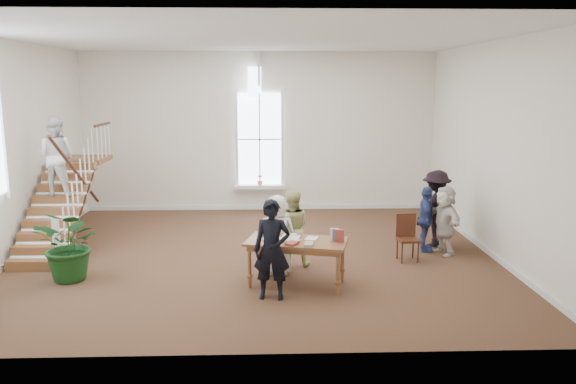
{
  "coord_description": "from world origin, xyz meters",
  "views": [
    {
      "loc": [
        0.27,
        -11.55,
        3.6
      ],
      "look_at": [
        0.67,
        0.4,
        1.29
      ],
      "focal_mm": 35.0,
      "sensor_mm": 36.0,
      "label": 1
    }
  ],
  "objects_px": {
    "floor_plant": "(71,245)",
    "woman_cluster_c": "(444,220)",
    "elderly_woman": "(277,235)",
    "woman_cluster_a": "(426,219)",
    "woman_cluster_b": "(436,208)",
    "library_table": "(296,245)",
    "police_officer": "(272,250)",
    "person_yellow": "(292,228)",
    "side_chair": "(407,235)"
  },
  "relations": [
    {
      "from": "side_chair",
      "to": "woman_cluster_c",
      "type": "bearing_deg",
      "value": 18.92
    },
    {
      "from": "library_table",
      "to": "floor_plant",
      "type": "relative_size",
      "value": 1.43
    },
    {
      "from": "library_table",
      "to": "police_officer",
      "type": "relative_size",
      "value": 1.13
    },
    {
      "from": "woman_cluster_b",
      "to": "side_chair",
      "type": "xyz_separation_m",
      "value": [
        -0.88,
        -1.02,
        -0.32
      ]
    },
    {
      "from": "woman_cluster_b",
      "to": "side_chair",
      "type": "relative_size",
      "value": 1.78
    },
    {
      "from": "elderly_woman",
      "to": "side_chair",
      "type": "height_order",
      "value": "elderly_woman"
    },
    {
      "from": "woman_cluster_b",
      "to": "floor_plant",
      "type": "height_order",
      "value": "woman_cluster_b"
    },
    {
      "from": "person_yellow",
      "to": "side_chair",
      "type": "height_order",
      "value": "person_yellow"
    },
    {
      "from": "woman_cluster_b",
      "to": "woman_cluster_c",
      "type": "relative_size",
      "value": 1.15
    },
    {
      "from": "woman_cluster_a",
      "to": "side_chair",
      "type": "bearing_deg",
      "value": 146.42
    },
    {
      "from": "side_chair",
      "to": "person_yellow",
      "type": "bearing_deg",
      "value": -176.38
    },
    {
      "from": "police_officer",
      "to": "woman_cluster_c",
      "type": "relative_size",
      "value": 1.15
    },
    {
      "from": "library_table",
      "to": "woman_cluster_b",
      "type": "relative_size",
      "value": 1.13
    },
    {
      "from": "elderly_woman",
      "to": "side_chair",
      "type": "xyz_separation_m",
      "value": [
        2.71,
        0.81,
        -0.24
      ]
    },
    {
      "from": "person_yellow",
      "to": "woman_cluster_c",
      "type": "xyz_separation_m",
      "value": [
        3.29,
        0.67,
        -0.02
      ]
    },
    {
      "from": "police_officer",
      "to": "woman_cluster_b",
      "type": "height_order",
      "value": "woman_cluster_b"
    },
    {
      "from": "police_officer",
      "to": "person_yellow",
      "type": "height_order",
      "value": "police_officer"
    },
    {
      "from": "person_yellow",
      "to": "elderly_woman",
      "type": "bearing_deg",
      "value": 57.56
    },
    {
      "from": "person_yellow",
      "to": "floor_plant",
      "type": "xyz_separation_m",
      "value": [
        -4.11,
        -0.72,
        -0.08
      ]
    },
    {
      "from": "floor_plant",
      "to": "side_chair",
      "type": "xyz_separation_m",
      "value": [
        6.52,
        1.03,
        -0.15
      ]
    },
    {
      "from": "person_yellow",
      "to": "woman_cluster_b",
      "type": "bearing_deg",
      "value": -159.57
    },
    {
      "from": "woman_cluster_a",
      "to": "floor_plant",
      "type": "relative_size",
      "value": 1.05
    },
    {
      "from": "person_yellow",
      "to": "woman_cluster_b",
      "type": "relative_size",
      "value": 0.89
    },
    {
      "from": "person_yellow",
      "to": "woman_cluster_a",
      "type": "height_order",
      "value": "person_yellow"
    },
    {
      "from": "elderly_woman",
      "to": "floor_plant",
      "type": "relative_size",
      "value": 1.13
    },
    {
      "from": "person_yellow",
      "to": "woman_cluster_a",
      "type": "xyz_separation_m",
      "value": [
        2.95,
        0.87,
        -0.05
      ]
    },
    {
      "from": "floor_plant",
      "to": "woman_cluster_c",
      "type": "bearing_deg",
      "value": 10.66
    },
    {
      "from": "library_table",
      "to": "person_yellow",
      "type": "bearing_deg",
      "value": 105.94
    },
    {
      "from": "woman_cluster_a",
      "to": "person_yellow",
      "type": "bearing_deg",
      "value": 116.6
    },
    {
      "from": "elderly_woman",
      "to": "woman_cluster_c",
      "type": "bearing_deg",
      "value": -159.95
    },
    {
      "from": "woman_cluster_a",
      "to": "woman_cluster_b",
      "type": "height_order",
      "value": "woman_cluster_b"
    },
    {
      "from": "elderly_woman",
      "to": "library_table",
      "type": "bearing_deg",
      "value": 121.32
    },
    {
      "from": "police_officer",
      "to": "library_table",
      "type": "bearing_deg",
      "value": 63.06
    },
    {
      "from": "library_table",
      "to": "woman_cluster_a",
      "type": "height_order",
      "value": "woman_cluster_a"
    },
    {
      "from": "library_table",
      "to": "police_officer",
      "type": "bearing_deg",
      "value": -110.2
    },
    {
      "from": "woman_cluster_b",
      "to": "elderly_woman",
      "type": "bearing_deg",
      "value": -8.05
    },
    {
      "from": "woman_cluster_c",
      "to": "floor_plant",
      "type": "distance_m",
      "value": 7.53
    },
    {
      "from": "elderly_woman",
      "to": "person_yellow",
      "type": "height_order",
      "value": "elderly_woman"
    },
    {
      "from": "elderly_woman",
      "to": "woman_cluster_a",
      "type": "height_order",
      "value": "elderly_woman"
    },
    {
      "from": "library_table",
      "to": "side_chair",
      "type": "distance_m",
      "value": 2.76
    },
    {
      "from": "library_table",
      "to": "woman_cluster_b",
      "type": "xyz_separation_m",
      "value": [
        3.25,
        2.43,
        0.11
      ]
    },
    {
      "from": "police_officer",
      "to": "woman_cluster_b",
      "type": "distance_m",
      "value": 4.8
    },
    {
      "from": "woman_cluster_a",
      "to": "woman_cluster_b",
      "type": "bearing_deg",
      "value": -27.23
    },
    {
      "from": "elderly_woman",
      "to": "woman_cluster_b",
      "type": "relative_size",
      "value": 0.9
    },
    {
      "from": "floor_plant",
      "to": "library_table",
      "type": "bearing_deg",
      "value": -5.28
    },
    {
      "from": "woman_cluster_c",
      "to": "police_officer",
      "type": "bearing_deg",
      "value": -71.85
    },
    {
      "from": "library_table",
      "to": "woman_cluster_c",
      "type": "height_order",
      "value": "woman_cluster_c"
    },
    {
      "from": "floor_plant",
      "to": "woman_cluster_a",
      "type": "bearing_deg",
      "value": 12.72
    },
    {
      "from": "library_table",
      "to": "floor_plant",
      "type": "height_order",
      "value": "floor_plant"
    },
    {
      "from": "elderly_woman",
      "to": "side_chair",
      "type": "bearing_deg",
      "value": -161.46
    }
  ]
}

